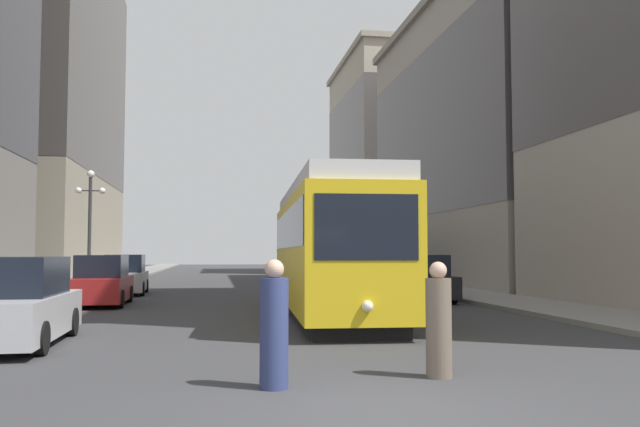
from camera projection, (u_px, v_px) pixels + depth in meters
The scene contains 15 objects.
ground_plane at pixel (384, 412), 7.82m from camera, with size 200.00×200.00×0.00m, color #38383A.
sidewalk_left at pixel (114, 279), 45.82m from camera, with size 3.17×120.00×0.15m, color gray.
sidewalk_right at pixel (363, 277), 48.67m from camera, with size 3.17×120.00×0.15m, color gray.
streetcar at pixel (329, 246), 19.80m from camera, with size 3.21×12.72×3.89m.
transit_bus at pixel (342, 252), 38.24m from camera, with size 3.04×12.90×3.45m.
parked_car_left_near at pixel (16, 304), 13.44m from camera, with size 1.96×4.75×1.82m.
parked_car_left_mid at pixel (125, 276), 29.95m from camera, with size 2.01×4.45×1.82m.
parked_car_right_far at pixel (421, 280), 25.79m from camera, with size 2.00×4.59×1.82m.
parked_car_left_far at pixel (102, 282), 23.66m from camera, with size 1.94×4.46×1.82m.
pedestrian_crossing_near at pixel (439, 323), 10.00m from camera, with size 0.40×0.40×1.77m.
pedestrian_crossing_far at pixel (274, 328), 9.20m from camera, with size 0.41×0.41×1.81m.
lamp_post_left_far at pixel (90, 211), 31.35m from camera, with size 1.41×0.36×5.73m.
building_left_corner at pixel (11, 68), 48.83m from camera, with size 14.00×24.55×30.44m.
building_right_midblock at pixel (542, 142), 41.05m from camera, with size 16.13×23.32×17.25m.
building_right_far at pixel (409, 163), 65.04m from camera, with size 13.65×17.61×21.01m.
Camera 1 is at (-2.03, -7.73, 1.91)m, focal length 36.65 mm.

